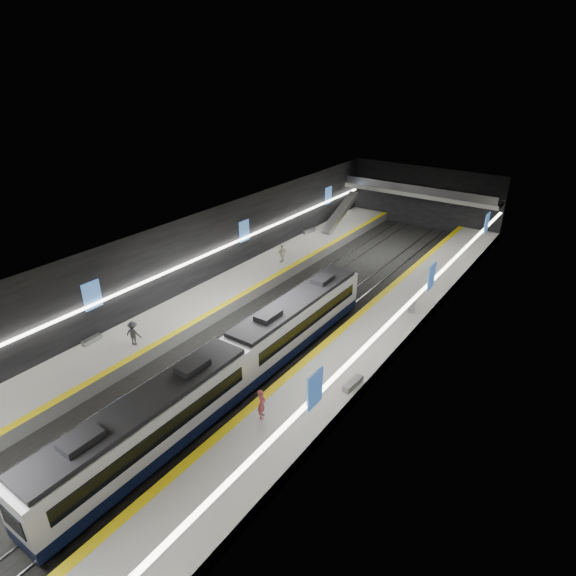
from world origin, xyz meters
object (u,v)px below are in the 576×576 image
Objects in this scene: bench_right_far at (412,306)px; passenger_left_b at (133,333)px; passenger_left_a at (282,253)px; bench_left_far at (309,231)px; passenger_right_a at (262,404)px; escalator at (340,212)px; bench_right_near at (353,384)px; bench_left_near at (92,340)px; train at (235,363)px.

bench_right_far is 0.99× the size of passenger_left_b.
passenger_left_a is 1.01× the size of passenger_left_b.
bench_left_far is 0.94× the size of passenger_right_a.
passenger_right_a is at bearing -67.93° from escalator.
passenger_left_a is (-15.29, 1.99, 0.75)m from bench_right_far.
bench_right_near is 16.77m from passenger_left_b.
bench_right_near is at bearing -40.53° from bench_left_far.
train is at bearing 10.81° from bench_left_near.
bench_right_near is 6.63m from passenger_right_a.
bench_right_near reaches higher than bench_left_near.
bench_right_far is (18.05, 19.23, 0.04)m from bench_left_near.
train reaches higher than passenger_left_b.
escalator reaches higher than bench_left_near.
train reaches higher than bench_left_near.
passenger_left_a reaches higher than bench_left_far.
bench_left_near is at bearing 11.90° from passenger_left_b.
passenger_left_b is (-15.08, -17.56, 0.74)m from bench_right_far.
bench_left_near is 30.77m from bench_left_far.
escalator is at bearing -105.78° from passenger_left_b.
train is 20.57m from passenger_left_a.
escalator is 4.05× the size of passenger_left_a.
bench_right_far is at bearing 98.76° from bench_right_near.
bench_left_far is at bearing 87.43° from bench_left_near.
passenger_right_a is at bearing -114.80° from bench_right_far.
bench_right_far is at bearing -30.67° from passenger_right_a.
train is 15.22× the size of passenger_left_a.
passenger_right_a reaches higher than passenger_left_b.
bench_left_far is 21.42m from bench_right_far.
train is 15.41× the size of passenger_left_b.
bench_left_far is 33.97m from passenger_right_a.
escalator is 33.33m from passenger_left_b.
passenger_right_a reaches higher than bench_left_far.
bench_left_near is 0.81× the size of passenger_left_a.
bench_left_near is 0.82× the size of passenger_left_b.
bench_left_far is at bearing 113.26° from train.
bench_left_near is at bearing 68.76° from passenger_right_a.
escalator reaches higher than passenger_left_a.
passenger_left_b is (2.97, 1.67, 0.78)m from bench_left_near.
passenger_left_a reaches higher than bench_right_near.
passenger_left_a is (-9.24, 18.37, -0.21)m from train.
escalator reaches higher than bench_left_far.
bench_right_far is 0.98× the size of passenger_left_a.
passenger_left_a is 19.56m from passenger_left_b.
bench_left_far is (-12.00, 27.91, -0.97)m from train.
bench_right_near is (17.00, -28.42, -1.67)m from escalator.
train reaches higher than bench_right_near.
passenger_left_b is at bearing -72.82° from bench_left_far.
passenger_left_b is (-9.03, -1.18, -0.22)m from train.
bench_right_near is at bearing -59.12° from escalator.
bench_right_far is at bearing 69.71° from train.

